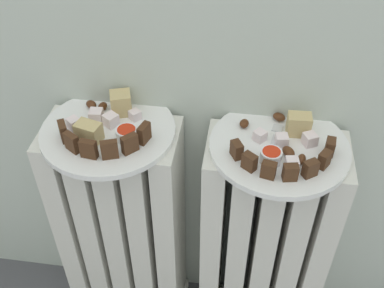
{
  "coord_description": "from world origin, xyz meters",
  "views": [
    {
      "loc": [
        0.1,
        -0.41,
        1.26
      ],
      "look_at": [
        0.0,
        0.28,
        0.64
      ],
      "focal_mm": 43.59,
      "sensor_mm": 36.0,
      "label": 1
    }
  ],
  "objects_px": {
    "radiator_left": "(124,234)",
    "plate_right": "(279,147)",
    "plate_left": "(108,131)",
    "radiator_right": "(262,250)",
    "fork": "(275,138)",
    "jam_bowl_right": "(271,156)",
    "jam_bowl_left": "(127,133)"
  },
  "relations": [
    {
      "from": "jam_bowl_left",
      "to": "jam_bowl_right",
      "type": "relative_size",
      "value": 1.06
    },
    {
      "from": "radiator_left",
      "to": "plate_right",
      "type": "distance_m",
      "value": 0.48
    },
    {
      "from": "radiator_right",
      "to": "jam_bowl_left",
      "type": "distance_m",
      "value": 0.46
    },
    {
      "from": "radiator_right",
      "to": "fork",
      "type": "height_order",
      "value": "fork"
    },
    {
      "from": "plate_right",
      "to": "radiator_right",
      "type": "bearing_deg",
      "value": 90.0
    },
    {
      "from": "plate_left",
      "to": "radiator_left",
      "type": "bearing_deg",
      "value": 116.57
    },
    {
      "from": "plate_right",
      "to": "radiator_left",
      "type": "bearing_deg",
      "value": 180.0
    },
    {
      "from": "radiator_left",
      "to": "plate_right",
      "type": "relative_size",
      "value": 2.4
    },
    {
      "from": "radiator_right",
      "to": "plate_left",
      "type": "xyz_separation_m",
      "value": [
        -0.34,
        -0.0,
        0.34
      ]
    },
    {
      "from": "plate_right",
      "to": "jam_bowl_left",
      "type": "bearing_deg",
      "value": -175.21
    },
    {
      "from": "jam_bowl_right",
      "to": "fork",
      "type": "height_order",
      "value": "jam_bowl_right"
    },
    {
      "from": "jam_bowl_right",
      "to": "jam_bowl_left",
      "type": "bearing_deg",
      "value": 174.75
    },
    {
      "from": "jam_bowl_left",
      "to": "fork",
      "type": "bearing_deg",
      "value": 8.49
    },
    {
      "from": "radiator_left",
      "to": "fork",
      "type": "relative_size",
      "value": 6.59
    },
    {
      "from": "plate_right",
      "to": "jam_bowl_left",
      "type": "height_order",
      "value": "jam_bowl_left"
    },
    {
      "from": "plate_left",
      "to": "jam_bowl_left",
      "type": "bearing_deg",
      "value": -28.08
    },
    {
      "from": "radiator_left",
      "to": "fork",
      "type": "bearing_deg",
      "value": 3.08
    },
    {
      "from": "fork",
      "to": "plate_left",
      "type": "bearing_deg",
      "value": -176.92
    },
    {
      "from": "jam_bowl_left",
      "to": "radiator_left",
      "type": "bearing_deg",
      "value": 151.92
    },
    {
      "from": "radiator_right",
      "to": "plate_left",
      "type": "bearing_deg",
      "value": -180.0
    },
    {
      "from": "plate_left",
      "to": "plate_right",
      "type": "xyz_separation_m",
      "value": [
        0.34,
        0.0,
        0.0
      ]
    },
    {
      "from": "radiator_left",
      "to": "plate_left",
      "type": "height_order",
      "value": "plate_left"
    },
    {
      "from": "plate_right",
      "to": "plate_left",
      "type": "bearing_deg",
      "value": 180.0
    },
    {
      "from": "jam_bowl_right",
      "to": "plate_right",
      "type": "bearing_deg",
      "value": 71.06
    },
    {
      "from": "jam_bowl_left",
      "to": "plate_right",
      "type": "bearing_deg",
      "value": 4.79
    },
    {
      "from": "plate_right",
      "to": "jam_bowl_right",
      "type": "relative_size",
      "value": 6.72
    },
    {
      "from": "jam_bowl_right",
      "to": "fork",
      "type": "bearing_deg",
      "value": 83.83
    },
    {
      "from": "plate_left",
      "to": "plate_right",
      "type": "bearing_deg",
      "value": 0.0
    },
    {
      "from": "radiator_left",
      "to": "plate_right",
      "type": "xyz_separation_m",
      "value": [
        0.34,
        -0.0,
        0.34
      ]
    },
    {
      "from": "plate_left",
      "to": "jam_bowl_right",
      "type": "bearing_deg",
      "value": -8.82
    },
    {
      "from": "plate_right",
      "to": "jam_bowl_right",
      "type": "distance_m",
      "value": 0.06
    },
    {
      "from": "plate_left",
      "to": "radiator_right",
      "type": "bearing_deg",
      "value": 0.0
    }
  ]
}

